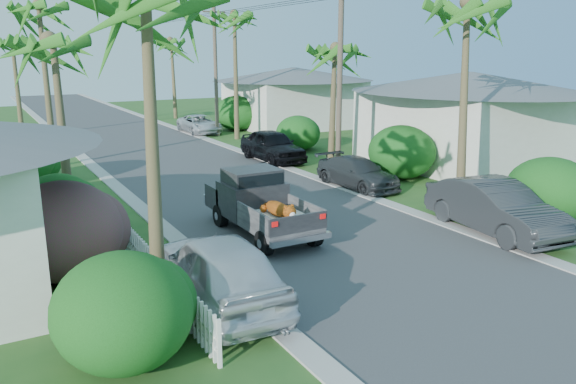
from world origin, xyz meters
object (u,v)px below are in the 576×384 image
parked_car_rm (357,173)px  palm_r_d (172,41)px  parked_car_rd (200,124)px  palm_r_c (234,15)px  utility_pole_d (153,65)px  palm_l_d (12,42)px  palm_r_a (471,4)px  pickup_truck (256,201)px  palm_r_b (334,49)px  utility_pole_b (340,78)px  parked_car_rn (495,208)px  parked_car_ln (219,269)px  palm_l_c (39,7)px  house_right_far (294,99)px  utility_pole_c (216,70)px  parked_car_rf (272,146)px  palm_l_b (53,41)px  house_right_near (467,122)px

parked_car_rm → palm_r_d: bearing=83.7°
parked_car_rd → palm_r_c: palm_r_c is taller
palm_r_d → utility_pole_d: 3.79m
palm_l_d → palm_r_a: palm_r_a is taller
pickup_truck → palm_r_d: bearing=76.0°
palm_r_d → palm_l_d: bearing=-155.2°
palm_r_c → utility_pole_d: size_ratio=1.04×
palm_r_b → utility_pole_b: bearing=-116.6°
palm_l_d → parked_car_rn: bearing=-69.6°
palm_r_c → utility_pole_d: (-0.60, 17.00, -3.51)m
parked_car_ln → palm_l_c: (-1.09, 19.40, 7.05)m
palm_r_a → house_right_far: palm_r_a is taller
palm_r_a → palm_r_d: palm_r_a is taller
parked_car_rd → utility_pole_b: utility_pole_b is taller
pickup_truck → utility_pole_c: 22.36m
pickup_truck → parked_car_rm: bearing=26.9°
parked_car_rm → parked_car_rn: bearing=-92.7°
palm_l_c → utility_pole_c: palm_l_c is taller
parked_car_rm → palm_r_a: palm_r_a is taller
pickup_truck → parked_car_rf: bearing=59.5°
pickup_truck → utility_pole_d: (7.27, 35.84, 3.59)m
palm_r_c → utility_pole_b: 13.48m
parked_car_rn → parked_car_rf: parked_car_rn is taller
palm_r_a → utility_pole_d: (-0.70, 37.00, -2.82)m
palm_r_c → parked_car_rn: bearing=-93.0°
parked_car_rn → parked_car_ln: bearing=-169.7°
palm_l_b → palm_l_d: (0.30, 22.00, 0.29)m
palm_r_c → parked_car_rf: bearing=-101.2°
palm_l_d → utility_pole_b: (12.10, -21.00, -1.84)m
palm_l_c → house_right_near: (19.00, -10.00, -5.69)m
palm_r_a → utility_pole_d: size_ratio=0.97×
house_right_near → utility_pole_d: bearing=103.4°
parked_car_rd → house_right_near: (8.00, -17.94, 1.57)m
palm_r_b → house_right_near: size_ratio=0.80×
parked_car_rd → palm_r_d: 11.86m
pickup_truck → palm_r_b: 12.42m
palm_r_b → palm_r_c: palm_r_c is taller
pickup_truck → parked_car_rm: 7.41m
house_right_far → utility_pole_d: (-7.40, 13.00, 2.48)m
palm_l_c → palm_r_b: palm_l_c is taller
palm_r_a → house_right_near: bearing=41.8°
parked_car_ln → palm_l_b: palm_l_b is taller
palm_l_c → palm_r_d: palm_l_c is taller
house_right_near → utility_pole_c: utility_pole_c is taller
palm_l_b → house_right_near: size_ratio=0.82×
palm_r_a → parked_car_rf: bearing=98.4°
palm_l_d → house_right_near: bearing=-48.4°
palm_l_d → palm_r_a: (12.80, -28.00, 0.98)m
parked_car_rn → palm_l_b: size_ratio=0.70×
parked_car_rm → palm_l_b: palm_l_b is taller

